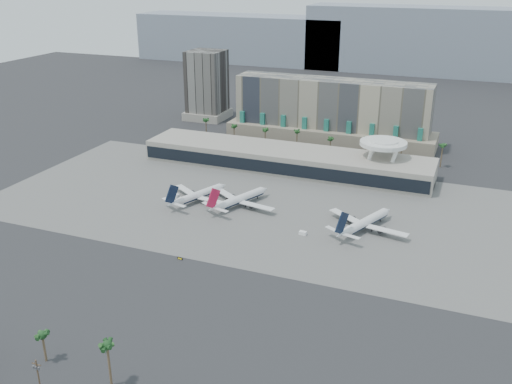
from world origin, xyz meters
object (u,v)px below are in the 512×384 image
at_px(service_vehicle_a, 175,196).
at_px(service_vehicle_b, 303,233).
at_px(utility_pole, 38,375).
at_px(airliner_right, 365,222).
at_px(airliner_left, 198,195).
at_px(airliner_centre, 240,199).
at_px(taxiway_sign, 180,258).

distance_m(service_vehicle_a, service_vehicle_b, 76.40).
bearing_deg(service_vehicle_b, utility_pole, -102.32).
bearing_deg(airliner_right, utility_pole, -91.17).
distance_m(airliner_left, service_vehicle_a, 13.66).
xyz_separation_m(airliner_centre, airliner_right, (63.72, -4.79, 0.08)).
height_order(service_vehicle_b, taxiway_sign, service_vehicle_b).
bearing_deg(service_vehicle_b, airliner_right, 36.28).
bearing_deg(service_vehicle_a, airliner_centre, 16.90).
xyz_separation_m(service_vehicle_a, service_vehicle_b, (74.42, -17.28, -0.28)).
distance_m(airliner_right, taxiway_sign, 85.40).
bearing_deg(airliner_centre, airliner_left, -151.16).
bearing_deg(taxiway_sign, airliner_right, 43.93).
distance_m(utility_pole, service_vehicle_a, 146.83).
height_order(airliner_left, airliner_centre, airliner_centre).
xyz_separation_m(airliner_left, service_vehicle_a, (-13.44, -0.33, -2.41)).
bearing_deg(airliner_left, service_vehicle_a, -157.08).
bearing_deg(airliner_right, service_vehicle_b, -125.40).
bearing_deg(airliner_left, service_vehicle_b, 5.42).
relative_size(airliner_right, taxiway_sign, 17.32).
xyz_separation_m(airliner_left, airliner_centre, (21.90, 2.39, 0.14)).
distance_m(utility_pole, service_vehicle_b, 130.62).
height_order(airliner_centre, service_vehicle_a, airliner_centre).
bearing_deg(taxiway_sign, utility_pole, -85.47).
bearing_deg(airliner_left, airliner_right, 19.92).
bearing_deg(service_vehicle_a, taxiway_sign, -46.71).
distance_m(airliner_left, airliner_centre, 22.03).
distance_m(service_vehicle_a, taxiway_sign, 67.30).
height_order(airliner_left, airliner_right, airliner_right).
bearing_deg(service_vehicle_b, taxiway_sign, -130.01).
bearing_deg(airliner_left, utility_pole, -59.29).
xyz_separation_m(airliner_right, taxiway_sign, (-64.62, -55.74, -3.23)).
distance_m(airliner_left, service_vehicle_b, 63.52).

